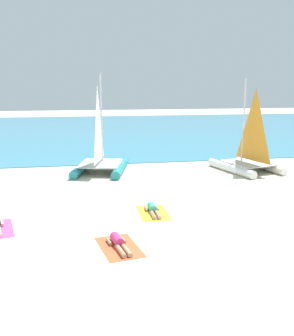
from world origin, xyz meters
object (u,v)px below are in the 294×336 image
at_px(sailboat_white, 247,158).
at_px(sunbather_center_right, 153,209).
at_px(towel_center_right, 153,213).
at_px(sailboat_teal, 101,158).
at_px(towel_center_left, 119,247).
at_px(sunbather_center_left, 118,242).

height_order(sailboat_white, sunbather_center_right, sailboat_white).
bearing_deg(towel_center_right, sailboat_teal, 100.99).
distance_m(sailboat_teal, sailboat_white, 8.40).
distance_m(sailboat_teal, towel_center_right, 7.80).
distance_m(towel_center_left, sunbather_center_left, 0.14).
xyz_separation_m(sailboat_teal, sailboat_white, (8.30, -1.29, -0.04)).
bearing_deg(towel_center_left, sailboat_white, 47.52).
bearing_deg(sailboat_teal, towel_center_left, -76.82).
distance_m(towel_center_left, towel_center_right, 3.37).
relative_size(sailboat_white, towel_center_left, 2.76).
relative_size(sailboat_white, towel_center_right, 2.76).
relative_size(sailboat_teal, sunbather_center_right, 3.54).
bearing_deg(towel_center_right, sailboat_white, 42.84).
bearing_deg(sunbather_center_left, towel_center_right, 49.86).
height_order(towel_center_left, sunbather_center_left, sunbather_center_left).
xyz_separation_m(sailboat_white, sunbather_center_right, (-6.82, -6.26, -0.65)).
bearing_deg(sunbather_center_left, sunbather_center_right, 50.41).
distance_m(sailboat_teal, sunbather_center_left, 10.51).
xyz_separation_m(sunbather_center_left, sunbather_center_right, (1.67, 2.94, 0.00)).
height_order(sailboat_white, sunbather_center_left, sailboat_white).
relative_size(sailboat_white, sunbather_center_left, 3.35).
xyz_separation_m(towel_center_left, towel_center_right, (1.66, 2.94, 0.00)).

